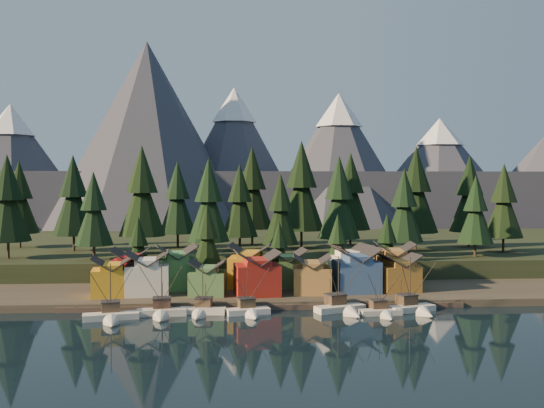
{
  "coord_description": "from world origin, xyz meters",
  "views": [
    {
      "loc": [
        -6.09,
        -102.69,
        24.9
      ],
      "look_at": [
        2.65,
        30.0,
        20.25
      ],
      "focal_mm": 40.0,
      "sensor_mm": 36.0,
      "label": 1
    }
  ],
  "objects": [
    {
      "name": "boat_2",
      "position": [
        -11.97,
        11.43,
        2.0
      ],
      "size": [
        9.36,
        9.97,
        10.55
      ],
      "rotation": [
        0.0,
        0.0,
        -0.14
      ],
      "color": "beige",
      "rests_on": "ground"
    },
    {
      "name": "house_back_2",
      "position": [
        -2.17,
        32.36,
        6.57
      ],
      "size": [
        10.29,
        9.67,
        9.66
      ],
      "rotation": [
        0.0,
        0.0,
        -0.16
      ],
      "color": "gold",
      "rests_on": "shore_strip"
    },
    {
      "name": "boat_0",
      "position": [
        -28.0,
        7.44,
        2.1
      ],
      "size": [
        10.63,
        11.19,
        11.33
      ],
      "rotation": [
        0.0,
        0.0,
        0.22
      ],
      "color": "silver",
      "rests_on": "ground"
    },
    {
      "name": "tree_shore_1",
      "position": [
        -12.0,
        40.0,
        11.59
      ],
      "size": [
        7.93,
        7.93,
        18.47
      ],
      "color": "#332319",
      "rests_on": "shore_strip"
    },
    {
      "name": "tree_hill_10",
      "position": [
        30.0,
        80.0,
        21.36
      ],
      "size": [
        12.06,
        12.06,
        28.09
      ],
      "color": "#332319",
      "rests_on": "hillside"
    },
    {
      "name": "tree_hill_3",
      "position": [
        -30.0,
        60.0,
        21.85
      ],
      "size": [
        12.44,
        12.44,
        28.98
      ],
      "color": "#332319",
      "rests_on": "hillside"
    },
    {
      "name": "tree_hill_0",
      "position": [
        -62.0,
        52.0,
        20.26
      ],
      "size": [
        11.2,
        11.2,
        26.09
      ],
      "color": "#332319",
      "rests_on": "hillside"
    },
    {
      "name": "tree_hill_14",
      "position": [
        64.0,
        72.0,
        20.84
      ],
      "size": [
        11.65,
        11.65,
        27.14
      ],
      "color": "#332319",
      "rests_on": "hillside"
    },
    {
      "name": "tree_shore_0",
      "position": [
        -28.0,
        40.0,
        10.04
      ],
      "size": [
        6.71,
        6.71,
        15.63
      ],
      "color": "#332319",
      "rests_on": "shore_strip"
    },
    {
      "name": "boat_6",
      "position": [
        28.83,
        10.55,
        2.27
      ],
      "size": [
        9.94,
        10.49,
        11.62
      ],
      "rotation": [
        0.0,
        0.0,
        0.31
      ],
      "color": "silver",
      "rests_on": "ground"
    },
    {
      "name": "tree_hill_1",
      "position": [
        -50.0,
        68.0,
        20.62
      ],
      "size": [
        11.48,
        11.48,
        26.74
      ],
      "color": "#332319",
      "rests_on": "hillside"
    },
    {
      "name": "tree_hill_2",
      "position": [
        -40.0,
        48.0,
        17.91
      ],
      "size": [
        9.36,
        9.36,
        21.8
      ],
      "color": "#332319",
      "rests_on": "hillside"
    },
    {
      "name": "ground",
      "position": [
        0.0,
        0.0,
        0.0
      ],
      "size": [
        500.0,
        500.0,
        0.0
      ],
      "primitive_type": "plane",
      "color": "black",
      "rests_on": "ground"
    },
    {
      "name": "house_front_2",
      "position": [
        -11.27,
        23.68,
        5.3
      ],
      "size": [
        7.94,
        8.0,
        7.24
      ],
      "rotation": [
        0.0,
        0.0,
        -0.08
      ],
      "color": "#48763F",
      "rests_on": "shore_strip"
    },
    {
      "name": "tree_hill_17",
      "position": [
        68.0,
        58.0,
        19.24
      ],
      "size": [
        10.39,
        10.39,
        24.21
      ],
      "color": "#332319",
      "rests_on": "hillside"
    },
    {
      "name": "dock",
      "position": [
        0.0,
        16.5,
        0.5
      ],
      "size": [
        80.0,
        4.0,
        1.0
      ],
      "primitive_type": "cube",
      "color": "#4E4037",
      "rests_on": "ground"
    },
    {
      "name": "house_front_1",
      "position": [
        -23.85,
        24.84,
        6.27
      ],
      "size": [
        9.46,
        9.14,
        9.08
      ],
      "rotation": [
        0.0,
        0.0,
        0.08
      ],
      "color": "silver",
      "rests_on": "shore_strip"
    },
    {
      "name": "house_back_1",
      "position": [
        -18.39,
        31.11,
        6.56
      ],
      "size": [
        10.06,
        10.15,
        9.63
      ],
      "rotation": [
        0.0,
        0.0,
        0.19
      ],
      "color": "#488548",
      "rests_on": "shore_strip"
    },
    {
      "name": "tree_hill_8",
      "position": [
        14.0,
        72.0,
        23.06
      ],
      "size": [
        13.4,
        13.4,
        31.21
      ],
      "color": "#332319",
      "rests_on": "hillside"
    },
    {
      "name": "house_front_5",
      "position": [
        20.47,
        25.0,
        6.52
      ],
      "size": [
        9.79,
        9.04,
        9.55
      ],
      "rotation": [
        0.0,
        0.0,
        0.09
      ],
      "color": "#365481",
      "rests_on": "shore_strip"
    },
    {
      "name": "house_front_4",
      "position": [
        10.76,
        24.34,
        5.73
      ],
      "size": [
        8.49,
        9.06,
        8.05
      ],
      "rotation": [
        0.0,
        0.0,
        -0.08
      ],
      "color": "olive",
      "rests_on": "shore_strip"
    },
    {
      "name": "tree_hill_6",
      "position": [
        -4.0,
        65.0,
        19.32
      ],
      "size": [
        10.46,
        10.46,
        24.36
      ],
      "color": "#332319",
      "rests_on": "hillside"
    },
    {
      "name": "tree_hill_11",
      "position": [
        38.0,
        50.0,
        18.45
      ],
      "size": [
        9.78,
        9.78,
        22.77
      ],
      "color": "#332319",
      "rests_on": "hillside"
    },
    {
      "name": "tree_shore_2",
      "position": [
        5.0,
        40.0,
        9.37
      ],
      "size": [
        6.19,
        6.19,
        14.42
      ],
      "color": "#332319",
      "rests_on": "shore_strip"
    },
    {
      "name": "boat_1",
      "position": [
        -19.31,
        10.39,
        2.23
      ],
      "size": [
        9.68,
        10.42,
        11.51
      ],
      "rotation": [
        0.0,
        0.0,
        0.08
      ],
      "color": "beige",
      "rests_on": "ground"
    },
    {
      "name": "house_back_0",
      "position": [
        -28.52,
        31.99,
        6.2
      ],
      "size": [
        8.26,
        7.93,
        8.95
      ],
      "rotation": [
        0.0,
        0.0,
        0.01
      ],
      "color": "maroon",
      "rests_on": "shore_strip"
    },
    {
      "name": "house_front_0",
      "position": [
        -30.9,
        23.79,
        5.78
      ],
      "size": [
        9.12,
        8.74,
        8.14
      ],
      "rotation": [
        0.0,
        0.0,
        0.14
      ],
      "color": "gold",
      "rests_on": "shore_strip"
    },
    {
      "name": "tree_hill_16",
      "position": [
        -68.0,
        78.0,
        19.91
      ],
      "size": [
        10.92,
        10.92,
        25.45
      ],
      "color": "#332319",
      "rests_on": "hillside"
    },
    {
      "name": "boat_3",
      "position": [
        -2.92,
        10.54,
        2.12
      ],
      "size": [
        8.77,
        9.31,
        10.67
      ],
      "rotation": [
        0.0,
        0.0,
        0.22
      ],
      "color": "white",
      "rests_on": "ground"
    },
    {
      "name": "tree_hill_15",
      "position": [
        0.0,
        82.0,
        22.45
      ],
      "size": [
        12.91,
        12.91,
        30.08
      ],
      "color": "#332319",
      "rests_on": "hillside"
    },
    {
      "name": "tree_shore_3",
      "position": [
        19.0,
        40.0,
        10.24
      ],
      "size": [
        6.87,
        6.87,
        16.0
      ],
      "color": "#332319",
      "rests_on": "shore_strip"
    },
    {
      "name": "house_back_3",
      "position": [
        6.2,
        32.68,
        5.98
      ],
      "size": [
        8.91,
        8.05,
        8.52
      ],
      "rotation": [
        0.0,
        0.0,
        0.08
      ],
      "color": "#568849",
      "rests_on": "shore_strip"
    },
    {
      "name": "boat_4",
      "position": [
        15.06,
        11.4,
        2.25
      ],
      "size": [
        10.62,
        11.12,
        11.83
      ],
      "rotation": [
        0.0,
        0.0,
        0.35
      ],
      "color": "silver",
      "rests_on": "ground"
    },
    {
      "name": "tree_hill_13",
      "position": [
        56.0,
        48.0,
        17.42
      ],
      "size": [
        8.97,
        8.97,
        20.9
      ],
      "color": "#332319",
      "rests_on": "hillside"
    },
    {
      "name": "tree_hill_7",
      "position": [
        6.0,
        48.0,
        17.65
      ],
      "size": [
        9.15,
        9.15,
        21.32
      ],
      "color": "#332319",
      "rests_on": "hillside"
    },
    {
      "name": "tree_shore_4",
      "position": [
        31.0,
        40.0,
        10.32
      ],
      "size": [
        6.93,
        6.93,
        16.15
      ],
      "color": "#332319",
      "rests_on": "shore_strip"
    },
    {
      "name": "tree_hill_9",
      "position": [
        22.0,
        55.0,
        20.24
      ],
      "size": [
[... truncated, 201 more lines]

